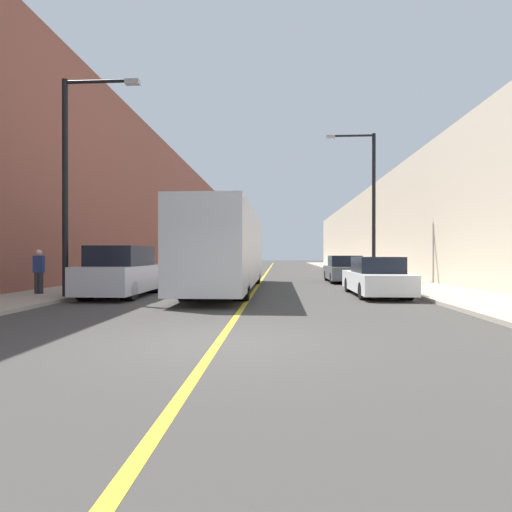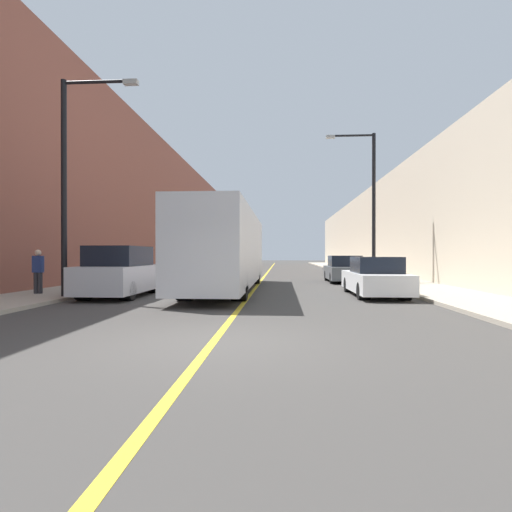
{
  "view_description": "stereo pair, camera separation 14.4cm",
  "coord_description": "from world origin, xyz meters",
  "px_view_note": "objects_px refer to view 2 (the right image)",
  "views": [
    {
      "loc": [
        1.1,
        -7.21,
        1.6
      ],
      "look_at": [
        -0.31,
        17.02,
        1.5
      ],
      "focal_mm": 28.0,
      "sensor_mm": 36.0,
      "label": 1
    },
    {
      "loc": [
        1.24,
        -7.2,
        1.6
      ],
      "look_at": [
        -0.31,
        17.02,
        1.5
      ],
      "focal_mm": 28.0,
      "sensor_mm": 36.0,
      "label": 2
    }
  ],
  "objects_px": {
    "bus": "(228,249)",
    "parked_suv_left": "(122,273)",
    "car_right_mid": "(344,270)",
    "street_lamp_left": "(71,172)",
    "pedestrian": "(38,271)",
    "street_lamp_right": "(370,197)",
    "car_right_near": "(375,278)"
  },
  "relations": [
    {
      "from": "car_right_near",
      "to": "street_lamp_right",
      "type": "xyz_separation_m",
      "value": [
        1.35,
        7.14,
        4.13
      ]
    },
    {
      "from": "car_right_mid",
      "to": "street_lamp_right",
      "type": "xyz_separation_m",
      "value": [
        1.35,
        -0.4,
        4.13
      ]
    },
    {
      "from": "car_right_near",
      "to": "car_right_mid",
      "type": "height_order",
      "value": "car_right_mid"
    },
    {
      "from": "car_right_mid",
      "to": "street_lamp_right",
      "type": "bearing_deg",
      "value": -16.45
    },
    {
      "from": "bus",
      "to": "car_right_near",
      "type": "distance_m",
      "value": 6.42
    },
    {
      "from": "parked_suv_left",
      "to": "street_lamp_left",
      "type": "bearing_deg",
      "value": -137.21
    },
    {
      "from": "bus",
      "to": "street_lamp_left",
      "type": "height_order",
      "value": "street_lamp_left"
    },
    {
      "from": "bus",
      "to": "street_lamp_right",
      "type": "bearing_deg",
      "value": 34.87
    },
    {
      "from": "car_right_near",
      "to": "pedestrian",
      "type": "xyz_separation_m",
      "value": [
        -12.74,
        -1.1,
        0.3
      ]
    },
    {
      "from": "parked_suv_left",
      "to": "bus",
      "type": "bearing_deg",
      "value": 37.39
    },
    {
      "from": "bus",
      "to": "street_lamp_right",
      "type": "relative_size",
      "value": 1.55
    },
    {
      "from": "parked_suv_left",
      "to": "car_right_near",
      "type": "height_order",
      "value": "parked_suv_left"
    },
    {
      "from": "street_lamp_left",
      "to": "pedestrian",
      "type": "distance_m",
      "value": 4.02
    },
    {
      "from": "bus",
      "to": "parked_suv_left",
      "type": "height_order",
      "value": "bus"
    },
    {
      "from": "car_right_near",
      "to": "car_right_mid",
      "type": "xyz_separation_m",
      "value": [
        0.0,
        7.54,
        0.01
      ]
    },
    {
      "from": "street_lamp_left",
      "to": "street_lamp_right",
      "type": "bearing_deg",
      "value": 36.56
    },
    {
      "from": "bus",
      "to": "pedestrian",
      "type": "relative_size",
      "value": 7.74
    },
    {
      "from": "street_lamp_right",
      "to": "pedestrian",
      "type": "bearing_deg",
      "value": -149.67
    },
    {
      "from": "pedestrian",
      "to": "car_right_mid",
      "type": "bearing_deg",
      "value": 34.15
    },
    {
      "from": "parked_suv_left",
      "to": "street_lamp_left",
      "type": "xyz_separation_m",
      "value": [
        -1.32,
        -1.22,
        3.6
      ]
    },
    {
      "from": "street_lamp_right",
      "to": "pedestrian",
      "type": "relative_size",
      "value": 5.0
    },
    {
      "from": "car_right_mid",
      "to": "parked_suv_left",
      "type": "bearing_deg",
      "value": -139.26
    },
    {
      "from": "parked_suv_left",
      "to": "car_right_mid",
      "type": "xyz_separation_m",
      "value": [
        9.65,
        8.32,
        -0.19
      ]
    },
    {
      "from": "street_lamp_left",
      "to": "bus",
      "type": "bearing_deg",
      "value": 38.9
    },
    {
      "from": "bus",
      "to": "car_right_mid",
      "type": "bearing_deg",
      "value": 42.65
    },
    {
      "from": "street_lamp_right",
      "to": "bus",
      "type": "bearing_deg",
      "value": -145.13
    },
    {
      "from": "car_right_near",
      "to": "street_lamp_left",
      "type": "height_order",
      "value": "street_lamp_left"
    },
    {
      "from": "parked_suv_left",
      "to": "car_right_mid",
      "type": "height_order",
      "value": "parked_suv_left"
    },
    {
      "from": "pedestrian",
      "to": "street_lamp_left",
      "type": "bearing_deg",
      "value": -26.85
    },
    {
      "from": "parked_suv_left",
      "to": "street_lamp_left",
      "type": "distance_m",
      "value": 4.03
    },
    {
      "from": "pedestrian",
      "to": "bus",
      "type": "bearing_deg",
      "value": 24.89
    },
    {
      "from": "street_lamp_right",
      "to": "pedestrian",
      "type": "height_order",
      "value": "street_lamp_right"
    }
  ]
}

